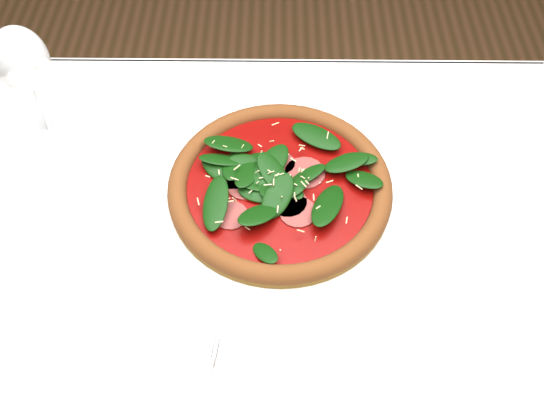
{
  "coord_description": "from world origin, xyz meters",
  "views": [
    {
      "loc": [
        -0.01,
        -0.48,
        1.49
      ],
      "look_at": [
        -0.01,
        0.05,
        0.77
      ],
      "focal_mm": 40.0,
      "sensor_mm": 36.0,
      "label": 1
    }
  ],
  "objects_px": {
    "pizza": "(280,184)",
    "plate": "(280,194)",
    "wine_glass": "(22,62)",
    "napkin": "(201,401)"
  },
  "relations": [
    {
      "from": "pizza",
      "to": "napkin",
      "type": "bearing_deg",
      "value": -106.7
    },
    {
      "from": "wine_glass",
      "to": "napkin",
      "type": "relative_size",
      "value": 1.53
    },
    {
      "from": "plate",
      "to": "pizza",
      "type": "height_order",
      "value": "pizza"
    },
    {
      "from": "wine_glass",
      "to": "napkin",
      "type": "distance_m",
      "value": 0.56
    },
    {
      "from": "napkin",
      "to": "plate",
      "type": "bearing_deg",
      "value": 73.3
    },
    {
      "from": "pizza",
      "to": "wine_glass",
      "type": "relative_size",
      "value": 2.02
    },
    {
      "from": "plate",
      "to": "pizza",
      "type": "bearing_deg",
      "value": 89.55
    },
    {
      "from": "plate",
      "to": "wine_glass",
      "type": "xyz_separation_m",
      "value": [
        -0.39,
        0.14,
        0.13
      ]
    },
    {
      "from": "pizza",
      "to": "plate",
      "type": "bearing_deg",
      "value": -90.45
    },
    {
      "from": "plate",
      "to": "wine_glass",
      "type": "height_order",
      "value": "wine_glass"
    }
  ]
}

